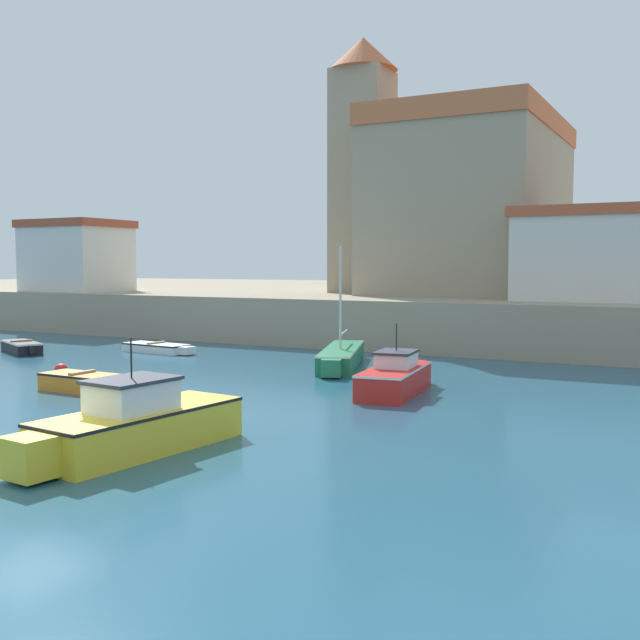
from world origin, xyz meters
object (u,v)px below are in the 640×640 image
object	(u,v)px
dinghy_white_2	(158,347)
harbor_shed_far_end	(77,255)
motorboat_red_7	(396,377)
motorboat_yellow_6	(134,425)
dinghy_black_8	(21,347)
church	(460,200)
mooring_buoy	(61,370)
dinghy_orange_3	(85,382)
harbor_shed_near_wharf	(597,254)
sailboat_green_5	(341,356)

from	to	relation	value
dinghy_white_2	harbor_shed_far_end	xyz separation A→B (m)	(-13.61, 8.27, 4.55)
motorboat_red_7	motorboat_yellow_6	bearing A→B (deg)	-102.72
dinghy_black_8	harbor_shed_far_end	distance (m)	14.64
motorboat_red_7	church	distance (m)	23.37
dinghy_white_2	mooring_buoy	bearing A→B (deg)	-76.05
dinghy_orange_3	mooring_buoy	bearing A→B (deg)	148.65
motorboat_yellow_6	church	bearing A→B (deg)	94.31
harbor_shed_near_wharf	motorboat_yellow_6	bearing A→B (deg)	-103.91
motorboat_red_7	dinghy_black_8	xyz separation A→B (m)	(-19.96, 2.03, -0.24)
dinghy_orange_3	dinghy_black_8	world-z (taller)	dinghy_orange_3
dinghy_black_8	dinghy_orange_3	bearing A→B (deg)	-31.44
dinghy_black_8	harbor_shed_far_end	xyz separation A→B (m)	(-7.96, 11.45, 4.49)
sailboat_green_5	harbor_shed_near_wharf	bearing A→B (deg)	51.64
sailboat_green_5	motorboat_red_7	distance (m)	6.57
dinghy_white_2	motorboat_yellow_6	distance (m)	19.40
church	dinghy_orange_3	bearing A→B (deg)	-99.97
dinghy_white_2	dinghy_black_8	size ratio (longest dim) A/B	1.17
dinghy_black_8	harbor_shed_far_end	size ratio (longest dim) A/B	0.58
dinghy_black_8	harbor_shed_near_wharf	xyz separation A→B (m)	(24.04, 13.56, 4.42)
mooring_buoy	motorboat_red_7	bearing A→B (deg)	11.95
motorboat_yellow_6	church	distance (m)	32.56
dinghy_orange_3	church	size ratio (longest dim) A/B	0.23
motorboat_red_7	harbor_shed_near_wharf	size ratio (longest dim) A/B	0.66
dinghy_orange_3	motorboat_red_7	bearing A→B (deg)	26.13
harbor_shed_far_end	harbor_shed_near_wharf	bearing A→B (deg)	3.77
motorboat_red_7	harbor_shed_far_end	xyz separation A→B (m)	(-27.92, 13.48, 4.25)
mooring_buoy	dinghy_black_8	bearing A→B (deg)	148.52
harbor_shed_near_wharf	motorboat_red_7	bearing A→B (deg)	-104.67
sailboat_green_5	motorboat_yellow_6	world-z (taller)	sailboat_green_5
harbor_shed_near_wharf	harbor_shed_far_end	distance (m)	32.07
motorboat_red_7	harbor_shed_near_wharf	xyz separation A→B (m)	(4.08, 15.59, 4.19)
mooring_buoy	sailboat_green_5	bearing A→B (deg)	43.24
motorboat_red_7	harbor_shed_far_end	world-z (taller)	harbor_shed_far_end
dinghy_white_2	mooring_buoy	xyz separation A→B (m)	(1.94, -7.82, 0.02)
dinghy_orange_3	harbor_shed_far_end	world-z (taller)	harbor_shed_far_end
motorboat_yellow_6	dinghy_white_2	bearing A→B (deg)	128.45
motorboat_red_7	harbor_shed_near_wharf	bearing A→B (deg)	75.33
dinghy_black_8	harbor_shed_near_wharf	bearing A→B (deg)	29.42
dinghy_black_8	sailboat_green_5	bearing A→B (deg)	10.39
church	sailboat_green_5	bearing A→B (deg)	-89.16
dinghy_black_8	mooring_buoy	world-z (taller)	dinghy_black_8
dinghy_white_2	motorboat_yellow_6	size ratio (longest dim) A/B	0.71
dinghy_black_8	church	xyz separation A→B (m)	(15.33, 19.60, 7.77)
mooring_buoy	harbor_shed_near_wharf	bearing A→B (deg)	47.90
dinghy_white_2	church	distance (m)	20.61
dinghy_white_2	harbor_shed_near_wharf	bearing A→B (deg)	29.45
harbor_shed_near_wharf	dinghy_white_2	bearing A→B (deg)	-150.55
mooring_buoy	church	bearing A→B (deg)	72.31
harbor_shed_near_wharf	sailboat_green_5	bearing A→B (deg)	-128.36
sailboat_green_5	harbor_shed_near_wharf	xyz separation A→B (m)	(8.47, 10.70, 4.30)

